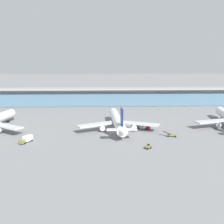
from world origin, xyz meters
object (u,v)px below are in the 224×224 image
object	(u,v)px
service_truck_on_taxiway_olive	(148,147)
service_truck_at_far_stand_red	(142,126)
service_truck_mid_apron_olive	(27,139)
safety_cone_charlie	(17,142)
airliner_centre_stand	(117,121)
service_truck_near_nose_olive	(171,135)

from	to	relation	value
service_truck_on_taxiway_olive	service_truck_at_far_stand_red	bearing A→B (deg)	85.99
service_truck_mid_apron_olive	safety_cone_charlie	xyz separation A→B (m)	(-4.31, -0.12, -1.37)
airliner_centre_stand	service_truck_mid_apron_olive	world-z (taller)	airliner_centre_stand
airliner_centre_stand	service_truck_on_taxiway_olive	size ratio (longest dim) A/B	17.61
service_truck_on_taxiway_olive	safety_cone_charlie	bearing A→B (deg)	169.42
service_truck_at_far_stand_red	service_truck_mid_apron_olive	bearing A→B (deg)	-157.61
airliner_centre_stand	service_truck_at_far_stand_red	xyz separation A→B (m)	(13.59, 1.42, -3.11)
service_truck_mid_apron_olive	service_truck_at_far_stand_red	world-z (taller)	service_truck_mid_apron_olive
service_truck_on_taxiway_olive	service_truck_at_far_stand_red	size ratio (longest dim) A/B	0.38
service_truck_mid_apron_olive	service_truck_at_far_stand_red	bearing A→B (deg)	22.39
safety_cone_charlie	service_truck_on_taxiway_olive	bearing A→B (deg)	-10.58
service_truck_at_far_stand_red	safety_cone_charlie	size ratio (longest dim) A/B	12.13
airliner_centre_stand	service_truck_near_nose_olive	xyz separation A→B (m)	(25.80, -14.93, -4.01)
service_truck_near_nose_olive	safety_cone_charlie	world-z (taller)	service_truck_near_nose_olive
service_truck_near_nose_olive	service_truck_mid_apron_olive	world-z (taller)	service_truck_mid_apron_olive
service_truck_near_nose_olive	service_truck_at_far_stand_red	distance (m)	20.44
airliner_centre_stand	safety_cone_charlie	bearing A→B (deg)	-155.05
airliner_centre_stand	service_truck_mid_apron_olive	size ratio (longest dim) A/B	7.57
service_truck_on_taxiway_olive	safety_cone_charlie	size ratio (longest dim) A/B	4.66
airliner_centre_stand	service_truck_mid_apron_olive	xyz separation A→B (m)	(-42.96, -21.87, -3.13)
service_truck_mid_apron_olive	service_truck_at_far_stand_red	xyz separation A→B (m)	(56.54, 23.30, 0.02)
service_truck_at_far_stand_red	safety_cone_charlie	xyz separation A→B (m)	(-60.85, -23.41, -1.39)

